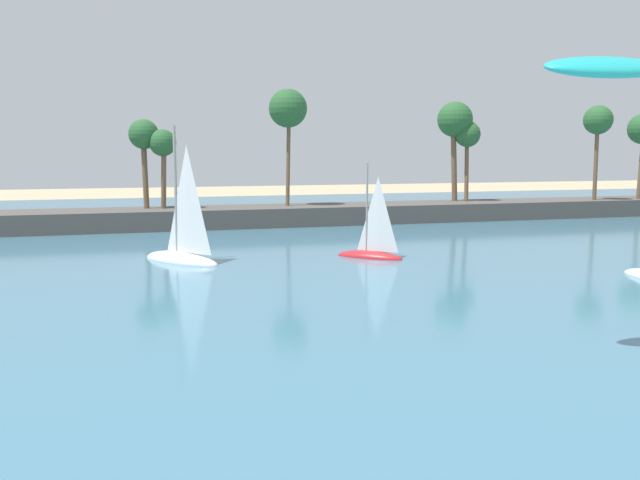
{
  "coord_description": "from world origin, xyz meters",
  "views": [
    {
      "loc": [
        -1.63,
        0.13,
        7.01
      ],
      "look_at": [
        2.57,
        14.82,
        4.95
      ],
      "focal_mm": 37.56,
      "sensor_mm": 36.0,
      "label": 1
    }
  ],
  "objects": [
    {
      "name": "sea",
      "position": [
        0.0,
        55.33,
        0.03
      ],
      "size": [
        220.0,
        91.8,
        0.06
      ],
      "primitive_type": "cube",
      "color": "teal",
      "rests_on": "ground"
    },
    {
      "name": "palm_headland",
      "position": [
        -0.72,
        61.28,
        3.03
      ],
      "size": [
        118.55,
        6.23,
        13.37
      ],
      "color": "#514C47",
      "rests_on": "ground"
    },
    {
      "name": "sailboat_near_shore",
      "position": [
        13.38,
        40.53,
        0.65
      ],
      "size": [
        4.22,
        4.12,
        6.58
      ],
      "color": "red",
      "rests_on": "sea"
    },
    {
      "name": "sailboat_toward_headland",
      "position": [
        1.45,
        42.35,
        0.88
      ],
      "size": [
        5.29,
        6.11,
        9.07
      ],
      "color": "white",
      "rests_on": "sea"
    },
    {
      "name": "kite_aloft_low_near_shore",
      "position": [
        13.11,
        18.56,
        9.62
      ],
      "size": [
        4.35,
        2.22,
        1.09
      ],
      "primitive_type": "ellipsoid",
      "rotation": [
        0.4,
        0.0,
        6.11
      ],
      "color": "#1EADB2"
    }
  ]
}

